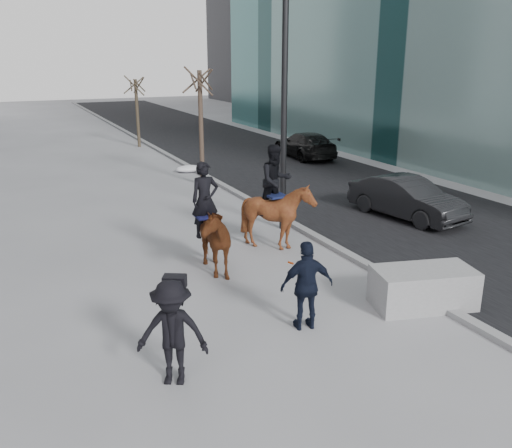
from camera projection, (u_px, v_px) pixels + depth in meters
name	position (u px, v px, depth m)	size (l,w,h in m)	color
ground	(281.00, 308.00, 11.23)	(120.00, 120.00, 0.00)	gray
road	(317.00, 180.00, 22.72)	(8.00, 90.00, 0.01)	black
curb	(229.00, 189.00, 21.07)	(0.25, 90.00, 0.12)	gray
planter	(423.00, 288.00, 11.23)	(2.06, 1.03, 0.82)	gray
car_near	(407.00, 198.00, 17.33)	(1.39, 3.98, 1.31)	black
car_far	(305.00, 145.00, 27.66)	(1.82, 4.48, 1.30)	black
tree_near	(201.00, 123.00, 21.24)	(1.20, 1.20, 4.98)	#382B21
tree_far	(137.00, 110.00, 30.53)	(1.20, 1.20, 4.18)	#382D21
mounted_left	(208.00, 232.00, 12.90)	(1.02, 2.10, 2.67)	#502110
mounted_right	(277.00, 208.00, 14.45)	(1.53, 1.71, 2.81)	#491A0E
feeder	(307.00, 286.00, 10.19)	(1.09, 0.95, 1.75)	black
camera_crew	(172.00, 332.00, 8.45)	(1.31, 1.12, 1.75)	black
lamppost	(288.00, 56.00, 14.81)	(0.25, 2.16, 9.09)	black
snow_piles	(280.00, 220.00, 16.73)	(1.35, 15.65, 0.34)	silver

